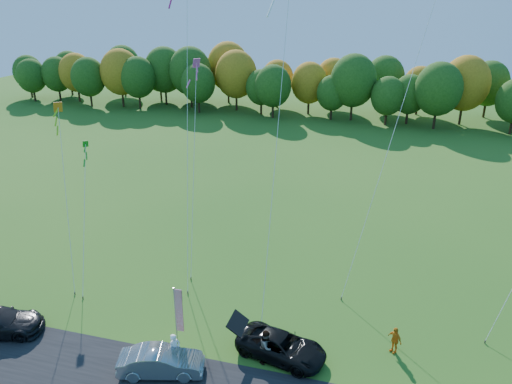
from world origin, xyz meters
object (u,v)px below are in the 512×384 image
(silver_sedan, at_px, (161,362))
(feather_flag, at_px, (178,310))
(person_east, at_px, (395,340))
(black_suv, at_px, (281,346))

(silver_sedan, distance_m, feather_flag, 2.88)
(silver_sedan, xyz_separation_m, person_east, (11.44, 4.94, 0.07))
(black_suv, xyz_separation_m, feather_flag, (-5.71, -0.41, 1.49))
(person_east, relative_size, feather_flag, 0.44)
(feather_flag, bearing_deg, black_suv, 4.06)
(silver_sedan, height_order, person_east, person_east)
(silver_sedan, bearing_deg, black_suv, -78.86)
(black_suv, bearing_deg, person_east, -57.28)
(person_east, bearing_deg, silver_sedan, -115.47)
(silver_sedan, relative_size, feather_flag, 1.22)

